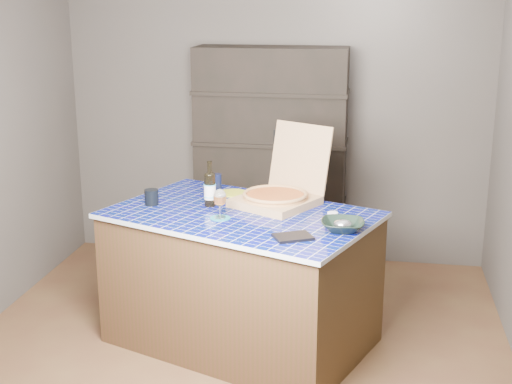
% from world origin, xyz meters
% --- Properties ---
extents(room, '(3.50, 3.50, 3.50)m').
position_xyz_m(room, '(0.00, 0.00, 1.25)').
color(room, brown).
rests_on(room, ground).
extents(shelving_unit, '(1.20, 0.41, 1.80)m').
position_xyz_m(shelving_unit, '(0.00, 1.53, 0.90)').
color(shelving_unit, black).
rests_on(shelving_unit, floor).
extents(kitchen_island, '(1.86, 1.53, 0.88)m').
position_xyz_m(kitchen_island, '(0.02, 0.13, 0.44)').
color(kitchen_island, '#44291B').
rests_on(kitchen_island, floor).
extents(pizza_box, '(0.66, 0.70, 0.49)m').
position_xyz_m(pizza_box, '(0.22, 0.34, 0.95)').
color(pizza_box, tan).
rests_on(pizza_box, kitchen_island).
extents(mead_bottle, '(0.08, 0.08, 0.30)m').
position_xyz_m(mead_bottle, '(-0.20, 0.24, 1.00)').
color(mead_bottle, black).
rests_on(mead_bottle, kitchen_island).
extents(teal_trivet, '(0.12, 0.12, 0.01)m').
position_xyz_m(teal_trivet, '(-0.08, -0.01, 0.88)').
color(teal_trivet, '#1A7787').
rests_on(teal_trivet, kitchen_island).
extents(wine_glass, '(0.08, 0.08, 0.18)m').
position_xyz_m(wine_glass, '(-0.08, -0.01, 1.01)').
color(wine_glass, white).
rests_on(wine_glass, teal_trivet).
extents(tumbler, '(0.09, 0.09, 0.10)m').
position_xyz_m(tumbler, '(-0.58, 0.20, 0.93)').
color(tumbler, black).
rests_on(tumbler, kitchen_island).
extents(dvd_case, '(0.25, 0.23, 0.02)m').
position_xyz_m(dvd_case, '(0.40, -0.30, 0.89)').
color(dvd_case, black).
rests_on(dvd_case, kitchen_island).
extents(bowl, '(0.26, 0.26, 0.06)m').
position_xyz_m(bowl, '(0.67, -0.12, 0.91)').
color(bowl, black).
rests_on(bowl, kitchen_island).
extents(foil_contents, '(0.11, 0.09, 0.05)m').
position_xyz_m(foil_contents, '(0.67, -0.12, 0.92)').
color(foil_contents, silver).
rests_on(foil_contents, bowl).
extents(white_jar, '(0.06, 0.06, 0.05)m').
position_xyz_m(white_jar, '(0.60, 0.06, 0.91)').
color(white_jar, white).
rests_on(white_jar, kitchen_island).
extents(navy_cup, '(0.07, 0.07, 0.11)m').
position_xyz_m(navy_cup, '(-0.25, 0.64, 0.93)').
color(navy_cup, black).
rests_on(navy_cup, kitchen_island).
extents(green_trivet, '(0.20, 0.20, 0.01)m').
position_xyz_m(green_trivet, '(-0.11, 0.55, 0.88)').
color(green_trivet, gold).
rests_on(green_trivet, kitchen_island).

